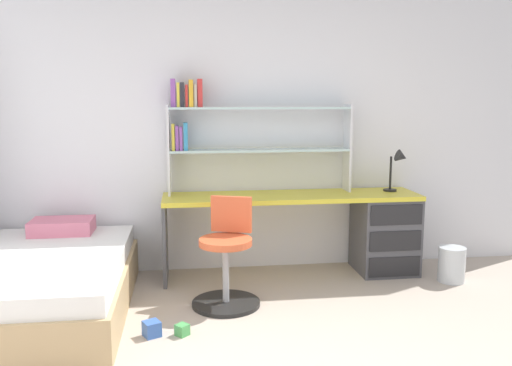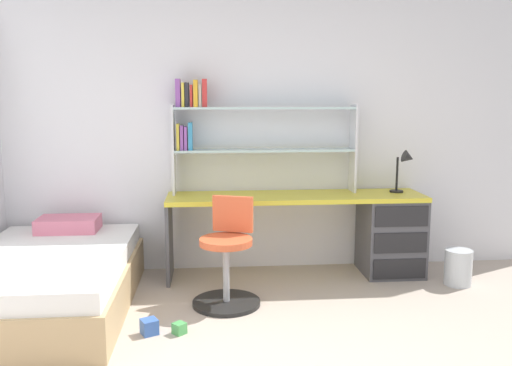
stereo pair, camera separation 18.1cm
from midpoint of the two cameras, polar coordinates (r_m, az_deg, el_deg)
The scene contains 9 objects.
room_shell at distance 3.54m, azimuth -18.40°, elevation 4.09°, with size 5.56×6.13×2.56m.
desk at distance 4.87m, azimuth 9.80°, elevation -4.66°, with size 2.24×0.52×0.73m.
bookshelf_hutch at distance 4.68m, azimuth -3.31°, elevation 5.99°, with size 1.61×0.22×0.99m.
desk_lamp at distance 4.92m, azimuth 14.02°, elevation 2.02°, with size 0.20×0.17×0.38m.
swivel_chair at distance 4.10m, azimuth -4.42°, elevation -8.51°, with size 0.52×0.52×0.81m.
bed_platform at distance 4.26m, azimuth -22.79°, elevation -9.95°, with size 1.18×1.80×0.56m.
waste_bin at distance 4.89m, azimuth 19.18°, elevation -8.22°, with size 0.23×0.23×0.30m, color silver.
toy_block_green_1 at distance 3.72m, azimuth -9.33°, elevation -15.24°, with size 0.08×0.08×0.08m, color #479E51.
toy_block_blue_4 at distance 3.74m, azimuth -12.49°, elevation -14.98°, with size 0.10×0.10×0.10m, color #3860B7.
Camera 1 is at (-0.64, -2.22, 1.55)m, focal length 37.44 mm.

